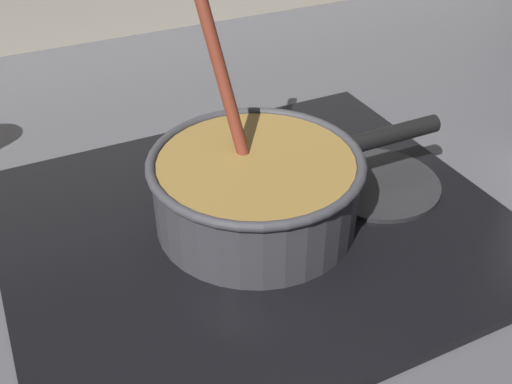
# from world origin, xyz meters

# --- Properties ---
(ground) EXTENTS (2.40, 1.60, 0.04)m
(ground) POSITION_xyz_m (0.00, 0.00, -0.02)
(ground) COLOR #4C4C51
(hob_plate) EXTENTS (0.56, 0.48, 0.01)m
(hob_plate) POSITION_xyz_m (0.10, 0.12, 0.01)
(hob_plate) COLOR black
(hob_plate) RESTS_ON ground
(burner_ring) EXTENTS (0.18, 0.18, 0.01)m
(burner_ring) POSITION_xyz_m (0.10, 0.12, 0.02)
(burner_ring) COLOR #592D0C
(burner_ring) RESTS_ON hob_plate
(spare_burner) EXTENTS (0.16, 0.16, 0.01)m
(spare_burner) POSITION_xyz_m (0.27, 0.12, 0.01)
(spare_burner) COLOR #262628
(spare_burner) RESTS_ON hob_plate
(cooking_pan) EXTENTS (0.36, 0.24, 0.28)m
(cooking_pan) POSITION_xyz_m (0.10, 0.12, 0.06)
(cooking_pan) COLOR #38383D
(cooking_pan) RESTS_ON hob_plate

